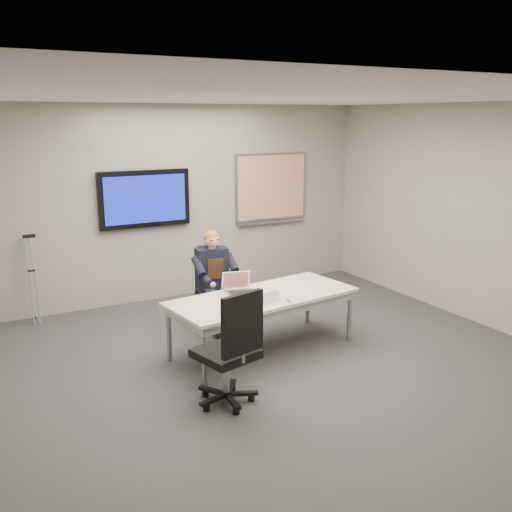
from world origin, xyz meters
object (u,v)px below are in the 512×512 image
office_chair_near (229,369)px  seated_person (218,292)px  office_chair_far (212,302)px  conference_table (263,302)px  laptop (239,287)px

office_chair_near → seated_person: 1.92m
office_chair_far → office_chair_near: office_chair_near is taller
office_chair_near → seated_person: size_ratio=0.90×
office_chair_far → office_chair_near: size_ratio=0.85×
office_chair_near → office_chair_far: bearing=-124.1°
conference_table → seated_person: size_ratio=1.79×
conference_table → laptop: bearing=121.5°
conference_table → office_chair_near: bearing=-140.3°
office_chair_far → conference_table: bearing=-55.8°
seated_person → laptop: 0.62m
office_chair_near → seated_person: bearing=-125.9°
office_chair_near → seated_person: (0.70, 1.78, 0.15)m
conference_table → office_chair_near: 1.34m
seated_person → laptop: (0.01, -0.58, 0.21)m
seated_person → laptop: seated_person is taller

